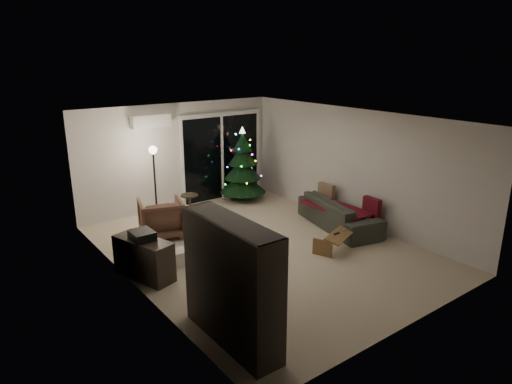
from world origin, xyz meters
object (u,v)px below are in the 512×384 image
(bookshelf, at_px, (218,287))
(media_cabinet, at_px, (144,258))
(coffee_table, at_px, (342,241))
(armchair, at_px, (161,218))
(sofa, at_px, (339,213))
(christmas_tree, at_px, (243,164))

(bookshelf, distance_m, media_cabinet, 2.37)
(media_cabinet, bearing_deg, coffee_table, -35.73)
(bookshelf, relative_size, coffee_table, 1.52)
(armchair, relative_size, sofa, 0.40)
(sofa, bearing_deg, christmas_tree, 24.51)
(bookshelf, xyz_separation_m, media_cabinet, (0.00, 2.32, -0.49))
(media_cabinet, relative_size, coffee_table, 1.00)
(media_cabinet, distance_m, coffee_table, 3.68)
(media_cabinet, distance_m, sofa, 4.31)
(bookshelf, distance_m, armchair, 3.97)
(bookshelf, height_order, christmas_tree, christmas_tree)
(bookshelf, xyz_separation_m, armchair, (1.02, 3.81, -0.43))
(bookshelf, height_order, media_cabinet, bookshelf)
(coffee_table, bearing_deg, sofa, 24.31)
(armchair, distance_m, sofa, 3.75)
(media_cabinet, xyz_separation_m, coffee_table, (3.49, -1.17, -0.17))
(media_cabinet, xyz_separation_m, sofa, (4.30, -0.32, -0.03))
(armchair, height_order, christmas_tree, christmas_tree)
(bookshelf, height_order, coffee_table, bookshelf)
(christmas_tree, bearing_deg, sofa, -78.92)
(media_cabinet, height_order, coffee_table, media_cabinet)
(sofa, height_order, coffee_table, sofa)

